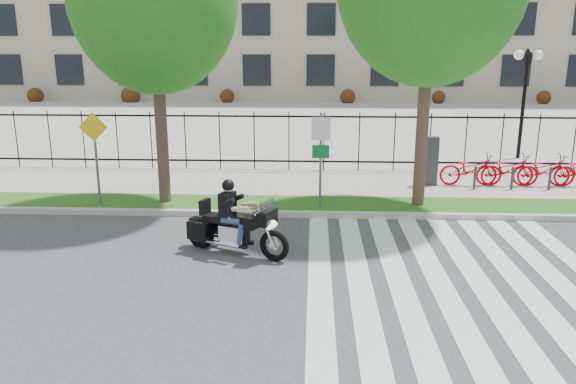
{
  "coord_description": "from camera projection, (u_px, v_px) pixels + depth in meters",
  "views": [
    {
      "loc": [
        2.06,
        -9.87,
        4.31
      ],
      "look_at": [
        1.46,
        3.0,
        0.96
      ],
      "focal_mm": 35.0,
      "sensor_mm": 36.0,
      "label": 1
    }
  ],
  "objects": [
    {
      "name": "motorcycle_rider",
      "position": [
        235.0,
        225.0,
        11.87
      ],
      "size": [
        2.36,
        1.34,
        1.95
      ],
      "color": "black",
      "rests_on": "ground"
    },
    {
      "name": "grass_verge",
      "position": [
        239.0,
        204.0,
        15.49
      ],
      "size": [
        60.0,
        1.5,
        0.15
      ],
      "primitive_type": "cube",
      "color": "#1A4912",
      "rests_on": "ground"
    },
    {
      "name": "sign_pole_regulatory",
      "position": [
        321.0,
        148.0,
        14.61
      ],
      "size": [
        0.5,
        0.09,
        2.5
      ],
      "color": "#59595B",
      "rests_on": "grass_verge"
    },
    {
      "name": "sign_pole_warning",
      "position": [
        95.0,
        146.0,
        14.88
      ],
      "size": [
        0.78,
        0.09,
        2.49
      ],
      "color": "#59595B",
      "rests_on": "grass_verge"
    },
    {
      "name": "plaza",
      "position": [
        281.0,
        117.0,
        34.88
      ],
      "size": [
        80.0,
        34.0,
        0.1
      ],
      "primitive_type": "cube",
      "color": "gray",
      "rests_on": "ground"
    },
    {
      "name": "lamp_post_right",
      "position": [
        526.0,
        77.0,
        21.06
      ],
      "size": [
        1.06,
        0.7,
        4.25
      ],
      "color": "black",
      "rests_on": "ground"
    },
    {
      "name": "crosswalk_stripes",
      "position": [
        460.0,
        283.0,
        10.5
      ],
      "size": [
        5.7,
        8.0,
        0.01
      ],
      "primitive_type": null,
      "color": "silver",
      "rests_on": "ground"
    },
    {
      "name": "ground",
      "position": [
        205.0,
        279.0,
        10.72
      ],
      "size": [
        120.0,
        120.0,
        0.0
      ],
      "primitive_type": "plane",
      "color": "#3C3C3F",
      "rests_on": "ground"
    },
    {
      "name": "iron_fence",
      "position": [
        254.0,
        141.0,
        19.32
      ],
      "size": [
        30.0,
        0.06,
        2.0
      ],
      "primitive_type": null,
      "color": "black",
      "rests_on": "sidewalk"
    },
    {
      "name": "sidewalk",
      "position": [
        249.0,
        183.0,
        17.9
      ],
      "size": [
        60.0,
        3.5,
        0.15
      ],
      "primitive_type": "cube",
      "color": "gray",
      "rests_on": "ground"
    },
    {
      "name": "curb",
      "position": [
        234.0,
        213.0,
        14.66
      ],
      "size": [
        60.0,
        0.2,
        0.15
      ],
      "primitive_type": "cube",
      "color": "#ACAAA2",
      "rests_on": "ground"
    }
  ]
}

